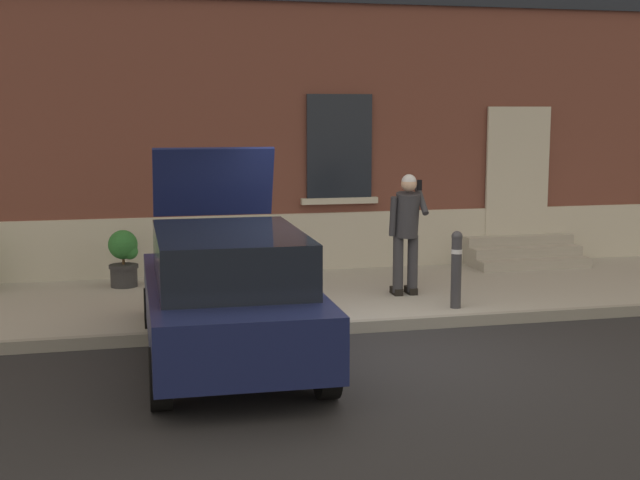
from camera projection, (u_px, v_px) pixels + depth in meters
ground_plane at (370, 353)px, 10.09m from camera, size 80.00×80.00×0.00m
sidewalk at (315, 297)px, 12.78m from camera, size 24.00×3.60×0.15m
curb_edge at (348, 327)px, 10.99m from camera, size 24.00×0.12×0.15m
building_facade at (282, 54)px, 14.64m from camera, size 24.00×1.52×7.50m
entrance_stoop at (523, 254)px, 15.04m from camera, size 1.97×0.96×0.48m
hatchback_car_navy at (228, 293)px, 9.57m from camera, size 1.86×4.10×2.34m
bollard_near_person at (456, 267)px, 11.66m from camera, size 0.15×0.15×1.04m
bollard_far_left at (205, 278)px, 10.89m from camera, size 0.15×0.15×1.04m
person_on_phone at (407, 226)px, 12.39m from camera, size 0.51×0.49×1.75m
planter_charcoal at (124, 257)px, 13.09m from camera, size 0.44×0.44×0.86m
planter_terracotta at (259, 250)px, 13.73m from camera, size 0.44×0.44×0.86m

